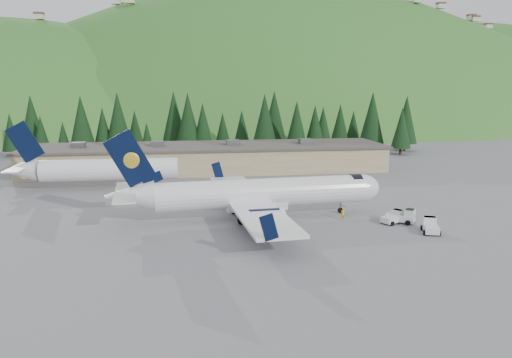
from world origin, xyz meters
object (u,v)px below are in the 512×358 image
at_px(second_airliner, 92,169).
at_px(baggage_tug_b, 403,216).
at_px(airliner, 255,194).
at_px(terminal_building, 208,157).
at_px(baggage_tug_a, 394,217).
at_px(baggage_tug_c, 430,226).
at_px(ramp_worker, 343,213).

relative_size(second_airliner, baggage_tug_b, 7.32).
distance_m(airliner, baggage_tug_b, 18.78).
relative_size(airliner, terminal_building, 0.50).
xyz_separation_m(second_airliner, baggage_tug_b, (41.86, -26.97, -2.51)).
bearing_deg(airliner, second_airliner, 132.87).
relative_size(baggage_tug_a, baggage_tug_b, 0.89).
bearing_deg(baggage_tug_c, terminal_building, 44.56).
height_order(baggage_tug_c, terminal_building, terminal_building).
relative_size(airliner, baggage_tug_c, 10.29).
bearing_deg(baggage_tug_b, baggage_tug_a, -150.86).
relative_size(baggage_tug_a, terminal_building, 0.05).
xyz_separation_m(baggage_tug_a, terminal_building, (-20.84, 42.82, 1.91)).
bearing_deg(baggage_tug_b, terminal_building, 153.87).
xyz_separation_m(baggage_tug_b, ramp_worker, (-6.92, 2.62, -0.02)).
xyz_separation_m(baggage_tug_b, terminal_building, (-21.94, 42.97, 1.81)).
relative_size(baggage_tug_b, terminal_building, 0.05).
xyz_separation_m(airliner, second_airliner, (-23.88, 22.08, 0.16)).
relative_size(baggage_tug_b, ramp_worker, 2.37).
xyz_separation_m(second_airliner, baggage_tug_c, (43.26, -31.32, -2.57)).
bearing_deg(ramp_worker, second_airliner, -58.68).
xyz_separation_m(second_airliner, terminal_building, (19.91, 16.00, -0.70)).
bearing_deg(ramp_worker, terminal_building, -93.39).
bearing_deg(terminal_building, baggage_tug_a, -64.05).
height_order(second_airliner, baggage_tug_c, second_airliner).
bearing_deg(ramp_worker, airliner, -35.41).
height_order(baggage_tug_b, baggage_tug_c, baggage_tug_b).
relative_size(baggage_tug_c, ramp_worker, 2.20).
relative_size(terminal_building, ramp_worker, 44.84).
height_order(baggage_tug_b, terminal_building, terminal_building).
distance_m(baggage_tug_a, baggage_tug_c, 5.15).
bearing_deg(terminal_building, ramp_worker, -69.58).
xyz_separation_m(airliner, baggage_tug_c, (19.38, -9.24, -2.41)).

